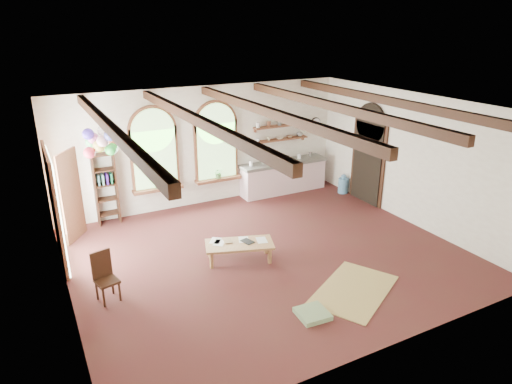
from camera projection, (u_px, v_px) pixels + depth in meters
floor at (267, 254)px, 9.90m from camera, size 8.00×8.00×0.00m
ceiling_beams at (269, 112)px, 8.82m from camera, size 6.20×6.80×0.18m
window_left at (154, 152)px, 11.57m from camera, size 1.30×0.28×2.20m
window_right at (216, 144)px, 12.30m from camera, size 1.30×0.28×2.20m
left_doorway at (55, 210)px, 9.28m from camera, size 0.10×1.90×2.50m
right_doorway at (367, 163)px, 12.48m from camera, size 0.10×1.30×2.40m
kitchen_counter at (283, 176)px, 13.39m from camera, size 2.68×0.62×0.94m
wall_shelf_lower at (281, 139)px, 13.16m from camera, size 1.70×0.24×0.04m
wall_shelf_upper at (281, 126)px, 13.02m from camera, size 1.70×0.24×0.04m
wall_clock at (316, 123)px, 13.64m from camera, size 0.32×0.04×0.32m
bookshelf at (106, 189)px, 11.17m from camera, size 0.53×0.32×1.80m
coffee_table at (239, 245)px, 9.53m from camera, size 1.54×1.06×0.40m
side_chair at (107, 287)px, 8.20m from camera, size 0.44×0.44×0.93m
floor_mat at (354, 290)px, 8.57m from camera, size 2.17×1.90×0.02m
floor_cushion at (313, 314)px, 7.81m from camera, size 0.54×0.54×0.09m
water_jug_a at (306, 180)px, 13.82m from camera, size 0.28×0.28×0.54m
water_jug_b at (343, 185)px, 13.38m from camera, size 0.30×0.30×0.57m
balloon_cluster at (102, 142)px, 9.74m from camera, size 0.82×0.86×1.15m
table_book at (224, 242)px, 9.56m from camera, size 0.21×0.27×0.02m
tablet at (247, 241)px, 9.58m from camera, size 0.26×0.32×0.01m
potted_plant_left at (158, 182)px, 11.75m from camera, size 0.27×0.23×0.30m
potted_plant_right at (219, 173)px, 12.49m from camera, size 0.27×0.23×0.30m
shelf_cup_a at (258, 140)px, 12.81m from camera, size 0.12×0.10×0.10m
shelf_cup_b at (269, 139)px, 12.97m from camera, size 0.10×0.10×0.09m
shelf_bowl_a at (279, 138)px, 13.13m from camera, size 0.22×0.22×0.05m
shelf_bowl_b at (290, 137)px, 13.28m from camera, size 0.20×0.20×0.06m
shelf_vase at (300, 133)px, 13.40m from camera, size 0.18×0.18×0.19m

